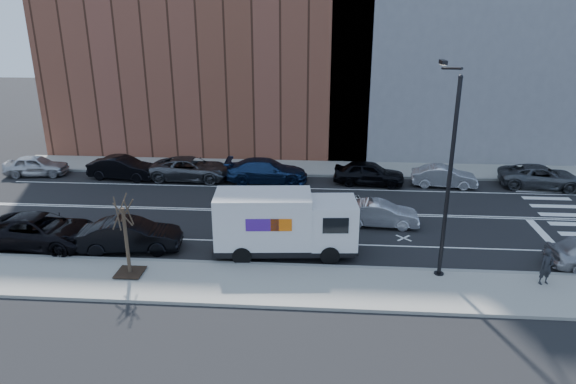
# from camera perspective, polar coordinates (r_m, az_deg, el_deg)

# --- Properties ---
(ground) EXTENTS (120.00, 120.00, 0.00)m
(ground) POSITION_cam_1_polar(r_m,az_deg,el_deg) (30.79, 0.76, -2.23)
(ground) COLOR black
(ground) RESTS_ON ground
(sidewalk_near) EXTENTS (44.00, 3.60, 0.15)m
(sidewalk_near) POSITION_cam_1_polar(r_m,az_deg,el_deg) (22.85, -0.58, -10.31)
(sidewalk_near) COLOR gray
(sidewalk_near) RESTS_ON ground
(sidewalk_far) EXTENTS (44.00, 3.60, 0.15)m
(sidewalk_far) POSITION_cam_1_polar(r_m,az_deg,el_deg) (39.06, 1.54, 2.69)
(sidewalk_far) COLOR gray
(sidewalk_far) RESTS_ON ground
(curb_near) EXTENTS (44.00, 0.25, 0.17)m
(curb_near) POSITION_cam_1_polar(r_m,az_deg,el_deg) (24.41, -0.23, -8.18)
(curb_near) COLOR gray
(curb_near) RESTS_ON ground
(curb_far) EXTENTS (44.00, 0.25, 0.17)m
(curb_far) POSITION_cam_1_polar(r_m,az_deg,el_deg) (37.34, 1.41, 1.90)
(curb_far) COLOR gray
(curb_far) RESTS_ON ground
(crosswalk) EXTENTS (3.00, 14.00, 0.01)m
(crosswalk) POSITION_cam_1_polar(r_m,az_deg,el_deg) (33.92, 28.89, -2.68)
(crosswalk) COLOR white
(crosswalk) RESTS_ON ground
(road_markings) EXTENTS (40.00, 8.60, 0.01)m
(road_markings) POSITION_cam_1_polar(r_m,az_deg,el_deg) (30.79, 0.76, -2.22)
(road_markings) COLOR white
(road_markings) RESTS_ON ground
(bldg_brick) EXTENTS (26.00, 10.00, 22.00)m
(bldg_brick) POSITION_cam_1_polar(r_m,az_deg,el_deg) (45.16, -8.66, 18.87)
(bldg_brick) COLOR brown
(bldg_brick) RESTS_ON ground
(streetlight) EXTENTS (0.44, 4.02, 9.34)m
(streetlight) POSITION_cam_1_polar(r_m,az_deg,el_deg) (23.16, 17.33, 2.68)
(streetlight) COLOR black
(streetlight) RESTS_ON ground
(street_tree) EXTENTS (1.20, 1.20, 3.75)m
(street_tree) POSITION_cam_1_polar(r_m,az_deg,el_deg) (24.10, -17.44, -5.93)
(street_tree) COLOR black
(street_tree) RESTS_ON ground
(fedex_van) EXTENTS (7.14, 2.94, 3.18)m
(fedex_van) POSITION_cam_1_polar(r_m,az_deg,el_deg) (25.00, -0.45, -3.45)
(fedex_van) COLOR black
(fedex_van) RESTS_ON ground
(far_parked_a) EXTENTS (4.57, 2.28, 1.50)m
(far_parked_a) POSITION_cam_1_polar(r_m,az_deg,el_deg) (41.56, -26.18, 2.65)
(far_parked_a) COLOR #ADADB2
(far_parked_a) RESTS_ON ground
(far_parked_b) EXTENTS (4.99, 2.20, 1.60)m
(far_parked_b) POSITION_cam_1_polar(r_m,az_deg,el_deg) (38.46, -17.88, 2.57)
(far_parked_b) COLOR black
(far_parked_b) RESTS_ON ground
(far_parked_c) EXTENTS (5.81, 2.82, 1.59)m
(far_parked_c) POSITION_cam_1_polar(r_m,az_deg,el_deg) (37.04, -10.71, 2.56)
(far_parked_c) COLOR #494C51
(far_parked_c) RESTS_ON ground
(far_parked_d) EXTENTS (5.76, 2.50, 1.65)m
(far_parked_d) POSITION_cam_1_polar(r_m,az_deg,el_deg) (35.88, -2.38, 2.38)
(far_parked_d) COLOR #16284D
(far_parked_d) RESTS_ON ground
(far_parked_e) EXTENTS (5.00, 2.45, 1.64)m
(far_parked_e) POSITION_cam_1_polar(r_m,az_deg,el_deg) (35.82, 8.99, 2.11)
(far_parked_e) COLOR black
(far_parked_e) RESTS_ON ground
(far_parked_f) EXTENTS (4.44, 1.88, 1.42)m
(far_parked_f) POSITION_cam_1_polar(r_m,az_deg,el_deg) (36.54, 16.94, 1.65)
(far_parked_f) COLOR #B9B9BE
(far_parked_f) RESTS_ON ground
(far_parked_g) EXTENTS (5.69, 3.15, 1.51)m
(far_parked_g) POSITION_cam_1_polar(r_m,az_deg,el_deg) (38.80, 26.29, 1.54)
(far_parked_g) COLOR #45484C
(far_parked_g) RESTS_ON ground
(driving_sedan) EXTENTS (4.34, 1.70, 1.41)m
(driving_sedan) POSITION_cam_1_polar(r_m,az_deg,el_deg) (29.11, 10.17, -2.40)
(driving_sedan) COLOR silver
(driving_sedan) RESTS_ON ground
(near_parked_rear_a) EXTENTS (5.14, 2.35, 1.64)m
(near_parked_rear_a) POSITION_cam_1_polar(r_m,az_deg,el_deg) (26.89, -17.09, -4.64)
(near_parked_rear_a) COLOR black
(near_parked_rear_a) RESTS_ON ground
(near_parked_rear_b) EXTENTS (6.19, 3.21, 1.67)m
(near_parked_rear_b) POSITION_cam_1_polar(r_m,az_deg,el_deg) (29.08, -25.79, -3.90)
(near_parked_rear_b) COLOR black
(near_parked_rear_b) RESTS_ON ground
(pedestrian) EXTENTS (0.69, 0.55, 1.66)m
(pedestrian) POSITION_cam_1_polar(r_m,az_deg,el_deg) (25.07, 26.78, -7.40)
(pedestrian) COLOR black
(pedestrian) RESTS_ON sidewalk_near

